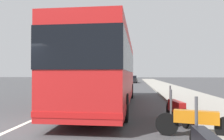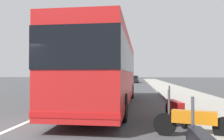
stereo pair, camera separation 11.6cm
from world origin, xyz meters
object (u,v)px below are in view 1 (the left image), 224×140
car_side_street (128,78)px  car_behind_bus (108,78)px  car_ahead_same_lane (132,79)px  coach_bus (107,69)px  motorcycle_nearest_curb (176,109)px  motorcycle_far_end (195,121)px

car_side_street → car_behind_bus: bearing=131.2°
car_ahead_same_lane → car_behind_bus: car_behind_bus is taller
car_ahead_same_lane → car_side_street: car_side_street is taller
coach_bus → car_side_street: (43.41, 0.51, -1.29)m
motorcycle_nearest_curb → car_side_street: bearing=-4.7°
coach_bus → car_behind_bus: bearing=7.7°
motorcycle_nearest_curb → car_side_street: 47.24m
car_behind_bus → coach_bus: bearing=10.8°
motorcycle_far_end → car_behind_bus: bearing=-64.9°
coach_bus → motorcycle_far_end: (-5.63, -3.06, -1.51)m
motorcycle_nearest_curb → car_ahead_same_lane: bearing=-5.4°
car_behind_bus → car_side_street: (3.93, -4.44, -0.01)m
car_ahead_same_lane → car_behind_bus: (8.31, 5.76, 0.03)m
car_ahead_same_lane → car_behind_bus: size_ratio=1.09×
motorcycle_far_end → car_ahead_same_lane: (36.81, 2.25, 0.20)m
coach_bus → motorcycle_nearest_curb: (-3.71, -2.91, -1.50)m
motorcycle_nearest_curb → car_ahead_same_lane: (34.89, 2.10, 0.19)m
motorcycle_far_end → car_ahead_same_lane: 36.88m
car_behind_bus → car_side_street: bearing=135.1°
motorcycle_far_end → car_side_street: bearing=-70.8°
motorcycle_far_end → car_ahead_same_lane: car_ahead_same_lane is taller
coach_bus → motorcycle_nearest_curb: coach_bus is taller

